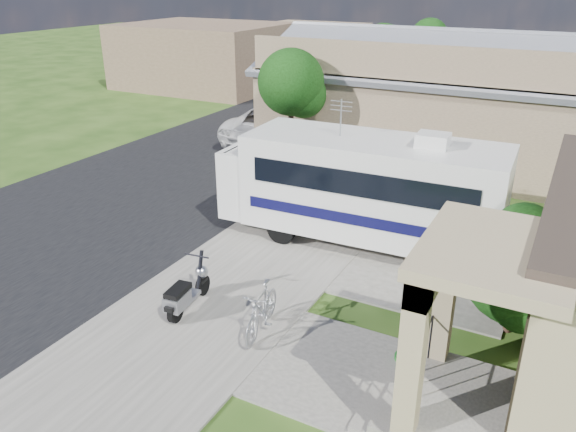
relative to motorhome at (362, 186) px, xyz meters
The scene contains 18 objects.
ground 4.85m from the motorhome, 99.13° to the right, with size 120.00×120.00×0.00m, color #1F3B10.
street_slab 10.04m from the motorhome, 146.18° to the left, with size 9.00×80.00×0.02m, color black.
sidewalk_slab 6.00m from the motorhome, 107.36° to the left, with size 4.00×80.00×0.06m, color #5D5A54.
driveway_slab 1.83m from the motorhome, ahead, with size 7.00×6.00×0.05m, color #5D5A54.
walk_slab 6.17m from the motorhome, 67.47° to the right, with size 4.00×3.00×0.05m, color #5D5A54.
warehouse 9.51m from the motorhome, 94.35° to the left, with size 12.50×8.40×5.04m.
distant_bldg_far 24.91m from the motorhome, 135.35° to the left, with size 10.00×8.00×4.00m, color brown.
distant_bldg_near 33.44m from the motorhome, 118.05° to the left, with size 8.00×7.00×3.20m, color brown.
street_tree_a 6.54m from the motorhome, 134.11° to the left, with size 2.44×2.40×4.58m.
street_tree_b 15.31m from the motorhome, 106.89° to the left, with size 2.44×2.40×4.73m.
street_tree_c 24.01m from the motorhome, 100.63° to the left, with size 2.44×2.40×4.42m.
motorhome is the anchor object (origin of this frame).
shrub 5.08m from the motorhome, 29.82° to the right, with size 2.36×2.25×2.89m.
scooter 5.70m from the motorhome, 111.92° to the right, with size 0.63×1.72×1.13m.
bicycle 5.22m from the motorhome, 92.32° to the right, with size 0.50×1.77×1.06m, color #97989E.
pickup_truck 10.54m from the motorhome, 129.98° to the left, with size 2.91×6.31×1.75m, color silver.
van 17.11m from the motorhome, 115.63° to the left, with size 2.43×5.98×1.74m, color silver.
garden_hose 5.71m from the motorhome, 59.49° to the right, with size 0.45×0.45×0.20m, color #13631C.
Camera 1 is at (5.59, -9.06, 6.96)m, focal length 35.00 mm.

